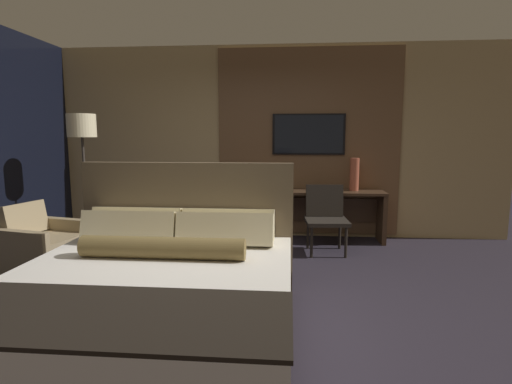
{
  "coord_description": "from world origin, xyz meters",
  "views": [
    {
      "loc": [
        0.44,
        -3.36,
        1.51
      ],
      "look_at": [
        0.08,
        0.83,
        0.91
      ],
      "focal_mm": 28.0,
      "sensor_mm": 36.0,
      "label": 1
    }
  ],
  "objects_px": {
    "desk": "(308,205)",
    "vase_tall": "(354,174)",
    "book": "(317,190)",
    "vase_short": "(281,185)",
    "desk_chair": "(326,213)",
    "tv": "(309,134)",
    "armchair_by_window": "(43,248)",
    "floor_lamp": "(82,137)",
    "bed": "(155,295)"
  },
  "relations": [
    {
      "from": "desk",
      "to": "floor_lamp",
      "type": "relative_size",
      "value": 1.21
    },
    {
      "from": "desk",
      "to": "tv",
      "type": "relative_size",
      "value": 2.04
    },
    {
      "from": "armchair_by_window",
      "to": "desk_chair",
      "type": "bearing_deg",
      "value": -59.84
    },
    {
      "from": "vase_tall",
      "to": "vase_short",
      "type": "bearing_deg",
      "value": -174.67
    },
    {
      "from": "vase_tall",
      "to": "vase_short",
      "type": "height_order",
      "value": "vase_tall"
    },
    {
      "from": "desk_chair",
      "to": "desk",
      "type": "bearing_deg",
      "value": 106.36
    },
    {
      "from": "desk",
      "to": "book",
      "type": "relative_size",
      "value": 9.4
    },
    {
      "from": "bed",
      "to": "desk",
      "type": "relative_size",
      "value": 1.03
    },
    {
      "from": "desk_chair",
      "to": "floor_lamp",
      "type": "bearing_deg",
      "value": -175.58
    },
    {
      "from": "desk_chair",
      "to": "vase_short",
      "type": "distance_m",
      "value": 0.82
    },
    {
      "from": "bed",
      "to": "book",
      "type": "distance_m",
      "value": 3.22
    },
    {
      "from": "desk",
      "to": "vase_short",
      "type": "bearing_deg",
      "value": -169.35
    },
    {
      "from": "tv",
      "to": "armchair_by_window",
      "type": "distance_m",
      "value": 3.72
    },
    {
      "from": "desk",
      "to": "vase_tall",
      "type": "height_order",
      "value": "vase_tall"
    },
    {
      "from": "book",
      "to": "armchair_by_window",
      "type": "bearing_deg",
      "value": -154.43
    },
    {
      "from": "book",
      "to": "desk",
      "type": "bearing_deg",
      "value": 146.28
    },
    {
      "from": "bed",
      "to": "book",
      "type": "relative_size",
      "value": 9.64
    },
    {
      "from": "bed",
      "to": "vase_short",
      "type": "bearing_deg",
      "value": 73.62
    },
    {
      "from": "bed",
      "to": "book",
      "type": "height_order",
      "value": "bed"
    },
    {
      "from": "vase_tall",
      "to": "vase_short",
      "type": "distance_m",
      "value": 1.05
    },
    {
      "from": "armchair_by_window",
      "to": "book",
      "type": "relative_size",
      "value": 3.85
    },
    {
      "from": "desk_chair",
      "to": "vase_tall",
      "type": "relative_size",
      "value": 1.87
    },
    {
      "from": "tv",
      "to": "book",
      "type": "bearing_deg",
      "value": -64.66
    },
    {
      "from": "bed",
      "to": "floor_lamp",
      "type": "distance_m",
      "value": 2.76
    },
    {
      "from": "tv",
      "to": "vase_short",
      "type": "height_order",
      "value": "tv"
    },
    {
      "from": "desk",
      "to": "book",
      "type": "height_order",
      "value": "book"
    },
    {
      "from": "vase_short",
      "to": "vase_tall",
      "type": "bearing_deg",
      "value": 5.33
    },
    {
      "from": "vase_tall",
      "to": "book",
      "type": "bearing_deg",
      "value": -168.38
    },
    {
      "from": "bed",
      "to": "vase_short",
      "type": "height_order",
      "value": "bed"
    },
    {
      "from": "tv",
      "to": "armchair_by_window",
      "type": "relative_size",
      "value": 1.2
    },
    {
      "from": "vase_short",
      "to": "floor_lamp",
      "type": "bearing_deg",
      "value": -159.09
    },
    {
      "from": "tv",
      "to": "vase_tall",
      "type": "relative_size",
      "value": 2.26
    },
    {
      "from": "armchair_by_window",
      "to": "book",
      "type": "distance_m",
      "value": 3.51
    },
    {
      "from": "tv",
      "to": "vase_short",
      "type": "relative_size",
      "value": 6.43
    },
    {
      "from": "floor_lamp",
      "to": "vase_tall",
      "type": "relative_size",
      "value": 3.81
    },
    {
      "from": "vase_short",
      "to": "tv",
      "type": "bearing_deg",
      "value": 33.16
    },
    {
      "from": "floor_lamp",
      "to": "vase_tall",
      "type": "bearing_deg",
      "value": 16.44
    },
    {
      "from": "desk",
      "to": "floor_lamp",
      "type": "distance_m",
      "value": 3.12
    },
    {
      "from": "armchair_by_window",
      "to": "floor_lamp",
      "type": "bearing_deg",
      "value": -7.91
    },
    {
      "from": "desk_chair",
      "to": "floor_lamp",
      "type": "relative_size",
      "value": 0.49
    },
    {
      "from": "tv",
      "to": "desk",
      "type": "bearing_deg",
      "value": -90.0
    },
    {
      "from": "bed",
      "to": "tv",
      "type": "height_order",
      "value": "tv"
    },
    {
      "from": "tv",
      "to": "book",
      "type": "height_order",
      "value": "tv"
    },
    {
      "from": "vase_short",
      "to": "book",
      "type": "relative_size",
      "value": 0.72
    },
    {
      "from": "desk_chair",
      "to": "armchair_by_window",
      "type": "bearing_deg",
      "value": -166.09
    },
    {
      "from": "armchair_by_window",
      "to": "floor_lamp",
      "type": "height_order",
      "value": "floor_lamp"
    },
    {
      "from": "armchair_by_window",
      "to": "tv",
      "type": "bearing_deg",
      "value": -47.18
    },
    {
      "from": "vase_short",
      "to": "desk_chair",
      "type": "bearing_deg",
      "value": -39.11
    },
    {
      "from": "desk",
      "to": "vase_short",
      "type": "distance_m",
      "value": 0.5
    },
    {
      "from": "desk_chair",
      "to": "tv",
      "type": "bearing_deg",
      "value": 101.67
    }
  ]
}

